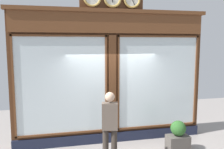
{
  "coord_description": "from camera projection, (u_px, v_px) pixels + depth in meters",
  "views": [
    {
      "loc": [
        1.46,
        6.39,
        2.77
      ],
      "look_at": [
        0.0,
        0.0,
        1.94
      ],
      "focal_mm": 38.53,
      "sensor_mm": 36.0,
      "label": 1
    }
  ],
  "objects": [
    {
      "name": "shop_facade",
      "position": [
        111.0,
        76.0,
        6.74
      ],
      "size": [
        5.47,
        0.42,
        4.28
      ],
      "color": "#4C2B16",
      "rests_on": "ground_plane"
    },
    {
      "name": "planter_shrub",
      "position": [
        178.0,
        128.0,
        6.16
      ],
      "size": [
        0.39,
        0.39,
        0.39
      ],
      "primitive_type": "sphere",
      "color": "#285623",
      "rests_on": "planter_box"
    },
    {
      "name": "pedestrian",
      "position": [
        110.0,
        125.0,
        5.53
      ],
      "size": [
        0.4,
        0.3,
        1.69
      ],
      "color": "#312A24",
      "rests_on": "ground_plane"
    },
    {
      "name": "planter_box",
      "position": [
        178.0,
        144.0,
        6.21
      ],
      "size": [
        0.56,
        0.36,
        0.43
      ],
      "primitive_type": "cube",
      "color": "#4C4742",
      "rests_on": "ground_plane"
    }
  ]
}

